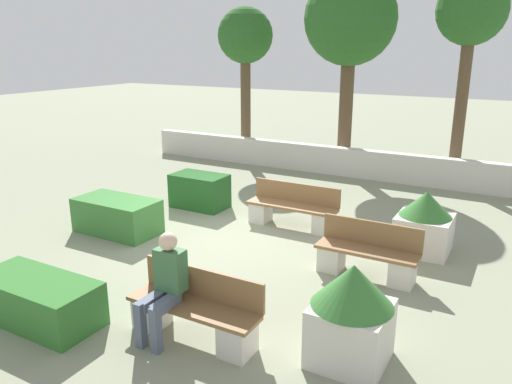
{
  "coord_description": "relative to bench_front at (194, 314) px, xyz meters",
  "views": [
    {
      "loc": [
        4.81,
        -7.32,
        3.55
      ],
      "look_at": [
        0.43,
        0.5,
        0.9
      ],
      "focal_mm": 35.0,
      "sensor_mm": 36.0,
      "label": 1
    }
  ],
  "objects": [
    {
      "name": "hedge_block_mid_left",
      "position": [
        -3.02,
        4.37,
        0.05
      ],
      "size": [
        1.23,
        0.74,
        0.76
      ],
      "color": "#235623",
      "rests_on": "ground_plane"
    },
    {
      "name": "tree_leftmost",
      "position": [
        -4.74,
        9.38,
        3.36
      ],
      "size": [
        1.7,
        1.7,
        4.68
      ],
      "color": "brown",
      "rests_on": "ground_plane"
    },
    {
      "name": "tree_center_right",
      "position": [
        1.67,
        9.32,
        3.87
      ],
      "size": [
        1.7,
        1.7,
        5.21
      ],
      "color": "brown",
      "rests_on": "ground_plane"
    },
    {
      "name": "bench_front",
      "position": [
        0.0,
        0.0,
        0.0
      ],
      "size": [
        1.76,
        0.49,
        0.86
      ],
      "color": "brown",
      "rests_on": "ground_plane"
    },
    {
      "name": "bench_right_side",
      "position": [
        -0.65,
        4.24,
        0.0
      ],
      "size": [
        1.87,
        0.48,
        0.86
      ],
      "rotation": [
        0.0,
        0.0,
        -0.05
      ],
      "color": "brown",
      "rests_on": "ground_plane"
    },
    {
      "name": "hedge_block_near_left",
      "position": [
        -3.5,
        2.28,
        0.01
      ],
      "size": [
        1.64,
        0.86,
        0.68
      ],
      "color": "#3D7A38",
      "rests_on": "ground_plane"
    },
    {
      "name": "planter_corner_right",
      "position": [
        1.85,
        0.48,
        0.31
      ],
      "size": [
        0.94,
        0.94,
        1.22
      ],
      "color": "beige",
      "rests_on": "ground_plane"
    },
    {
      "name": "bench_left_side",
      "position": [
        1.35,
        2.76,
        -0.01
      ],
      "size": [
        1.61,
        0.48,
        0.86
      ],
      "rotation": [
        0.0,
        0.0,
        -0.09
      ],
      "color": "brown",
      "rests_on": "ground_plane"
    },
    {
      "name": "hedge_block_near_right",
      "position": [
        -2.06,
        -0.68,
        -0.03
      ],
      "size": [
        1.76,
        0.8,
        0.6
      ],
      "color": "#33702D",
      "rests_on": "ground_plane"
    },
    {
      "name": "tree_center_left",
      "position": [
        -1.44,
        9.47,
        3.84
      ],
      "size": [
        2.56,
        2.56,
        5.53
      ],
      "color": "brown",
      "rests_on": "ground_plane"
    },
    {
      "name": "planter_corner_left",
      "position": [
        1.92,
        4.23,
        0.22
      ],
      "size": [
        0.92,
        0.92,
        1.11
      ],
      "color": "beige",
      "rests_on": "ground_plane"
    },
    {
      "name": "person_seated_man",
      "position": [
        -0.33,
        -0.14,
        0.43
      ],
      "size": [
        0.38,
        0.63,
        1.36
      ],
      "color": "#515B70",
      "rests_on": "ground_plane"
    },
    {
      "name": "ground_plane",
      "position": [
        -1.44,
        2.88,
        -0.33
      ],
      "size": [
        60.0,
        60.0,
        0.0
      ],
      "primitive_type": "plane",
      "color": "gray"
    },
    {
      "name": "perimeter_wall",
      "position": [
        -1.44,
        8.73,
        0.06
      ],
      "size": [
        12.27,
        0.3,
        0.79
      ],
      "color": "beige",
      "rests_on": "ground_plane"
    }
  ]
}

